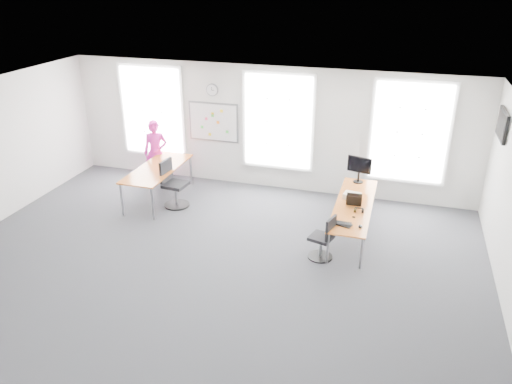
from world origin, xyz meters
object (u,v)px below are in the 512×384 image
(keyboard, at_px, (340,223))
(monitor, at_px, (359,167))
(chair_right, at_px, (324,240))
(person, at_px, (156,153))
(headphones, at_px, (359,210))
(chair_left, at_px, (173,186))
(desk_right, at_px, (354,206))
(desk_left, at_px, (158,170))

(keyboard, xyz_separation_m, monitor, (0.11, 2.10, 0.35))
(chair_right, relative_size, keyboard, 1.92)
(person, distance_m, headphones, 5.43)
(person, bearing_deg, chair_left, -66.37)
(chair_left, distance_m, headphones, 4.26)
(desk_right, relative_size, person, 1.67)
(keyboard, distance_m, monitor, 2.13)
(desk_left, relative_size, person, 1.33)
(chair_right, distance_m, chair_left, 3.91)
(monitor, bearing_deg, chair_left, -152.63)
(desk_right, relative_size, monitor, 4.54)
(desk_left, relative_size, keyboard, 4.70)
(person, relative_size, headphones, 8.80)
(person, distance_m, keyboard, 5.37)
(headphones, bearing_deg, desk_left, 161.68)
(chair_left, relative_size, monitor, 1.81)
(desk_right, distance_m, keyboard, 0.97)
(desk_right, height_order, keyboard, keyboard)
(chair_right, bearing_deg, keyboard, 144.29)
(chair_left, distance_m, monitor, 4.20)
(desk_right, height_order, desk_left, desk_left)
(desk_left, bearing_deg, chair_left, -24.71)
(keyboard, relative_size, headphones, 2.48)
(keyboard, relative_size, monitor, 0.77)
(chair_left, xyz_separation_m, person, (-0.96, 1.09, 0.34))
(desk_right, height_order, chair_right, chair_right)
(desk_right, distance_m, monitor, 1.22)
(desk_right, bearing_deg, headphones, -71.05)
(chair_right, xyz_separation_m, monitor, (0.36, 2.30, 0.64))
(desk_right, relative_size, keyboard, 5.93)
(desk_left, relative_size, chair_left, 1.99)
(desk_left, bearing_deg, monitor, 9.62)
(chair_left, distance_m, person, 1.49)
(chair_right, height_order, headphones, chair_right)
(monitor, bearing_deg, desk_left, -156.80)
(headphones, relative_size, monitor, 0.31)
(desk_right, xyz_separation_m, desk_left, (-4.58, 0.38, 0.10))
(desk_left, relative_size, monitor, 3.60)
(desk_right, distance_m, chair_left, 4.10)
(person, distance_m, monitor, 5.02)
(desk_right, distance_m, headphones, 0.40)
(person, bearing_deg, keyboard, -42.04)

